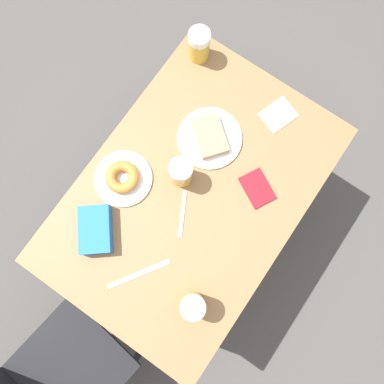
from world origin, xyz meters
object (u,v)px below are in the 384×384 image
plate_with_donut (123,178)px  blue_pouch (96,230)px  beer_mug_right (199,45)px  fork (183,214)px  plate_with_cake (210,137)px  beer_mug_left (193,305)px  passport_near_edge (257,188)px  beer_mug_center (181,173)px  knife (139,274)px  napkin_folded (279,115)px

plate_with_donut → blue_pouch: bearing=99.9°
beer_mug_right → fork: (-0.30, 0.53, -0.07)m
plate_with_cake → plate_with_donut: 0.34m
plate_with_cake → fork: 0.29m
plate_with_cake → beer_mug_right: size_ratio=1.76×
beer_mug_left → passport_near_edge: size_ratio=0.88×
plate_with_cake → beer_mug_right: 0.34m
fork → passport_near_edge: (-0.17, -0.23, 0.00)m
beer_mug_left → passport_near_edge: (0.04, -0.46, -0.06)m
beer_mug_right → beer_mug_center: bearing=117.1°
plate_with_cake → blue_pouch: blue_pouch is taller
beer_mug_center → passport_near_edge: 0.28m
fork → knife: 0.25m
blue_pouch → passport_near_edge: bearing=-130.4°
plate_with_cake → beer_mug_left: 0.59m
beer_mug_right → fork: beer_mug_right is taller
plate_with_donut → fork: size_ratio=1.38×
beer_mug_left → napkin_folded: (0.12, -0.73, -0.07)m
knife → blue_pouch: size_ratio=1.02×
plate_with_cake → napkin_folded: 0.27m
beer_mug_right → knife: bearing=110.5°
plate_with_cake → passport_near_edge: 0.25m
plate_with_donut → beer_mug_left: 0.50m
knife → fork: bearing=-90.8°
plate_with_cake → beer_mug_right: bearing=-48.8°
knife → passport_near_edge: size_ratio=1.29×
napkin_folded → fork: bearing=80.8°
plate_with_donut → beer_mug_center: bearing=-143.3°
plate_with_donut → napkin_folded: size_ratio=1.46×
beer_mug_right → fork: size_ratio=0.90×
plate_with_donut → beer_mug_left: beer_mug_left is taller
plate_with_donut → passport_near_edge: bearing=-149.5°
plate_with_cake → blue_pouch: 0.52m
passport_near_edge → knife: bearing=70.5°
beer_mug_right → knife: 0.84m
beer_mug_center → plate_with_donut: bearing=36.7°
napkin_folded → fork: 0.51m
beer_mug_left → beer_mug_right: same height
plate_with_donut → beer_mug_left: size_ratio=1.54×
beer_mug_left → beer_mug_right: bearing=-56.8°
beer_mug_center → blue_pouch: beer_mug_center is taller
plate_with_donut → napkin_folded: (-0.33, -0.52, -0.02)m
napkin_folded → passport_near_edge: 0.29m
blue_pouch → beer_mug_left: bearing=178.3°
beer_mug_left → blue_pouch: beer_mug_left is taller
beer_mug_center → knife: size_ratio=0.68×
napkin_folded → blue_pouch: bearing=67.9°
plate_with_donut → beer_mug_left: (-0.45, 0.21, 0.05)m
plate_with_cake → plate_with_donut: (0.17, 0.30, 0.00)m
plate_with_donut → knife: 0.34m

